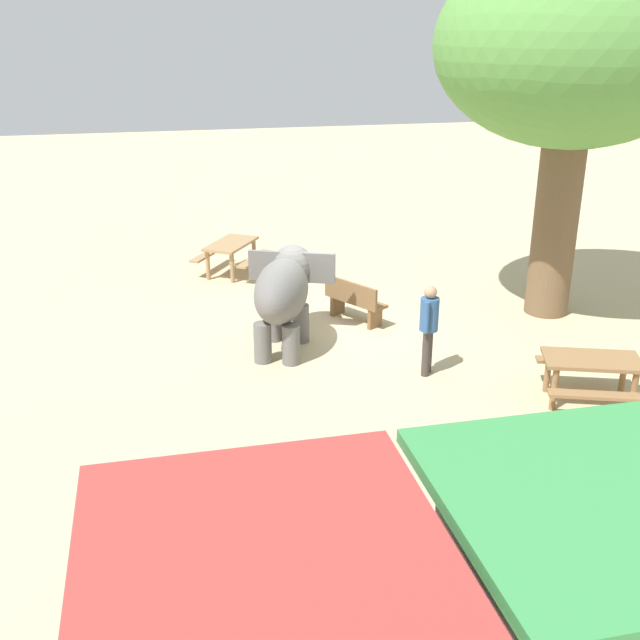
% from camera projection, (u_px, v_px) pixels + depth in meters
% --- Properties ---
extents(ground_plane, '(60.00, 60.00, 0.00)m').
position_uv_depth(ground_plane, '(333.00, 329.00, 15.14)').
color(ground_plane, tan).
extents(elephant, '(1.95, 2.50, 1.74)m').
position_uv_depth(elephant, '(284.00, 290.00, 13.98)').
color(elephant, slate).
rests_on(elephant, ground_plane).
extents(person_handler, '(0.32, 0.44, 1.62)m').
position_uv_depth(person_handler, '(429.00, 323.00, 12.91)').
color(person_handler, '#3F3833').
rests_on(person_handler, ground_plane).
extents(shade_tree_main, '(5.38, 4.94, 7.24)m').
position_uv_depth(shade_tree_main, '(576.00, 50.00, 14.12)').
color(shade_tree_main, brown).
rests_on(shade_tree_main, ground_plane).
extents(wooden_bench, '(1.07, 1.40, 0.88)m').
position_uv_depth(wooden_bench, '(354.00, 300.00, 15.36)').
color(wooden_bench, brown).
rests_on(wooden_bench, ground_plane).
extents(picnic_table_near, '(2.06, 2.07, 0.78)m').
position_uv_depth(picnic_table_near, '(231.00, 250.00, 18.25)').
color(picnic_table_near, '#9E7A51').
rests_on(picnic_table_near, ground_plane).
extents(picnic_table_far, '(1.91, 1.90, 0.78)m').
position_uv_depth(picnic_table_far, '(591.00, 369.00, 12.05)').
color(picnic_table_far, olive).
rests_on(picnic_table_far, ground_plane).
extents(market_stall_green, '(2.50, 2.50, 2.52)m').
position_uv_depth(market_stall_green, '(587.00, 638.00, 6.09)').
color(market_stall_green, '#59514C').
rests_on(market_stall_green, ground_plane).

